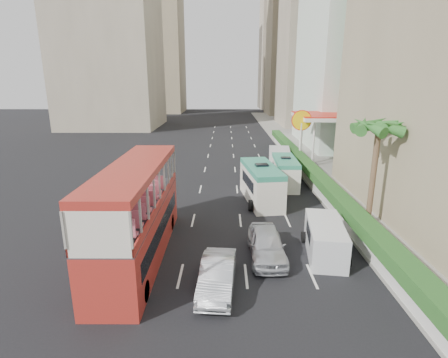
{
  "coord_description": "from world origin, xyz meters",
  "views": [
    {
      "loc": [
        -1.4,
        -17.01,
        9.15
      ],
      "look_at": [
        -1.5,
        4.0,
        3.2
      ],
      "focal_mm": 28.0,
      "sensor_mm": 36.0,
      "label": 1
    }
  ],
  "objects_px": {
    "double_decker_bus": "(137,212)",
    "minibus_near": "(261,184)",
    "panel_van_far": "(279,160)",
    "panel_van_near": "(325,239)",
    "palm_tree": "(373,176)",
    "van_asset": "(256,182)",
    "car_silver_lane_b": "(266,257)",
    "minibus_far": "(285,172)",
    "car_silver_lane_a": "(217,289)",
    "shell_station": "(324,138)"
  },
  "relations": [
    {
      "from": "palm_tree",
      "to": "shell_station",
      "type": "bearing_deg",
      "value": 83.4
    },
    {
      "from": "car_silver_lane_b",
      "to": "shell_station",
      "type": "xyz_separation_m",
      "value": [
        9.21,
        23.13,
        2.75
      ]
    },
    {
      "from": "palm_tree",
      "to": "car_silver_lane_b",
      "type": "bearing_deg",
      "value": -149.52
    },
    {
      "from": "minibus_far",
      "to": "panel_van_far",
      "type": "bearing_deg",
      "value": 88.48
    },
    {
      "from": "van_asset",
      "to": "panel_van_near",
      "type": "relative_size",
      "value": 1.16
    },
    {
      "from": "van_asset",
      "to": "panel_van_far",
      "type": "relative_size",
      "value": 0.96
    },
    {
      "from": "car_silver_lane_a",
      "to": "palm_tree",
      "type": "distance_m",
      "value": 12.38
    },
    {
      "from": "double_decker_bus",
      "to": "car_silver_lane_b",
      "type": "bearing_deg",
      "value": -1.08
    },
    {
      "from": "minibus_near",
      "to": "shell_station",
      "type": "distance_m",
      "value": 16.52
    },
    {
      "from": "car_silver_lane_b",
      "to": "minibus_near",
      "type": "height_order",
      "value": "minibus_near"
    },
    {
      "from": "minibus_near",
      "to": "panel_van_far",
      "type": "relative_size",
      "value": 1.19
    },
    {
      "from": "panel_van_far",
      "to": "shell_station",
      "type": "relative_size",
      "value": 0.67
    },
    {
      "from": "minibus_far",
      "to": "panel_van_near",
      "type": "height_order",
      "value": "minibus_far"
    },
    {
      "from": "car_silver_lane_a",
      "to": "panel_van_near",
      "type": "relative_size",
      "value": 0.96
    },
    {
      "from": "car_silver_lane_a",
      "to": "panel_van_far",
      "type": "relative_size",
      "value": 0.8
    },
    {
      "from": "van_asset",
      "to": "panel_van_near",
      "type": "bearing_deg",
      "value": -75.09
    },
    {
      "from": "minibus_near",
      "to": "panel_van_near",
      "type": "xyz_separation_m",
      "value": [
        2.62,
        -8.69,
        -0.53
      ]
    },
    {
      "from": "panel_van_near",
      "to": "palm_tree",
      "type": "height_order",
      "value": "palm_tree"
    },
    {
      "from": "van_asset",
      "to": "minibus_near",
      "type": "distance_m",
      "value": 5.52
    },
    {
      "from": "minibus_far",
      "to": "palm_tree",
      "type": "bearing_deg",
      "value": -65.63
    },
    {
      "from": "van_asset",
      "to": "palm_tree",
      "type": "relative_size",
      "value": 0.81
    },
    {
      "from": "van_asset",
      "to": "panel_van_near",
      "type": "height_order",
      "value": "panel_van_near"
    },
    {
      "from": "panel_van_near",
      "to": "palm_tree",
      "type": "bearing_deg",
      "value": 51.79
    },
    {
      "from": "double_decker_bus",
      "to": "minibus_far",
      "type": "height_order",
      "value": "double_decker_bus"
    },
    {
      "from": "minibus_far",
      "to": "van_asset",
      "type": "bearing_deg",
      "value": 158.58
    },
    {
      "from": "panel_van_near",
      "to": "minibus_near",
      "type": "bearing_deg",
      "value": 114.39
    },
    {
      "from": "double_decker_bus",
      "to": "minibus_far",
      "type": "distance_m",
      "value": 16.62
    },
    {
      "from": "car_silver_lane_b",
      "to": "panel_van_near",
      "type": "relative_size",
      "value": 1.02
    },
    {
      "from": "double_decker_bus",
      "to": "palm_tree",
      "type": "bearing_deg",
      "value": 16.16
    },
    {
      "from": "car_silver_lane_a",
      "to": "panel_van_far",
      "type": "bearing_deg",
      "value": 79.04
    },
    {
      "from": "car_silver_lane_a",
      "to": "shell_station",
      "type": "bearing_deg",
      "value": 70.06
    },
    {
      "from": "car_silver_lane_b",
      "to": "minibus_near",
      "type": "bearing_deg",
      "value": 85.6
    },
    {
      "from": "shell_station",
      "to": "palm_tree",
      "type": "bearing_deg",
      "value": -96.6
    },
    {
      "from": "panel_van_near",
      "to": "double_decker_bus",
      "type": "bearing_deg",
      "value": -170.73
    },
    {
      "from": "palm_tree",
      "to": "shell_station",
      "type": "height_order",
      "value": "palm_tree"
    },
    {
      "from": "double_decker_bus",
      "to": "panel_van_near",
      "type": "relative_size",
      "value": 2.47
    },
    {
      "from": "car_silver_lane_a",
      "to": "van_asset",
      "type": "xyz_separation_m",
      "value": [
        3.23,
        17.41,
        0.0
      ]
    },
    {
      "from": "panel_van_far",
      "to": "car_silver_lane_b",
      "type": "bearing_deg",
      "value": -93.3
    },
    {
      "from": "double_decker_bus",
      "to": "minibus_near",
      "type": "relative_size",
      "value": 1.72
    },
    {
      "from": "car_silver_lane_b",
      "to": "panel_van_far",
      "type": "height_order",
      "value": "panel_van_far"
    },
    {
      "from": "minibus_far",
      "to": "palm_tree",
      "type": "xyz_separation_m",
      "value": [
        3.87,
        -9.26,
        2.14
      ]
    },
    {
      "from": "double_decker_bus",
      "to": "car_silver_lane_b",
      "type": "height_order",
      "value": "double_decker_bus"
    },
    {
      "from": "car_silver_lane_b",
      "to": "panel_van_near",
      "type": "bearing_deg",
      "value": 6.66
    },
    {
      "from": "car_silver_lane_b",
      "to": "panel_van_near",
      "type": "height_order",
      "value": "panel_van_near"
    },
    {
      "from": "car_silver_lane_b",
      "to": "panel_van_far",
      "type": "bearing_deg",
      "value": 78.92
    },
    {
      "from": "panel_van_far",
      "to": "palm_tree",
      "type": "bearing_deg",
      "value": -69.55
    },
    {
      "from": "car_silver_lane_b",
      "to": "minibus_near",
      "type": "distance_m",
      "value": 9.23
    },
    {
      "from": "minibus_near",
      "to": "car_silver_lane_b",
      "type": "bearing_deg",
      "value": -101.55
    },
    {
      "from": "van_asset",
      "to": "panel_van_near",
      "type": "distance_m",
      "value": 14.28
    },
    {
      "from": "palm_tree",
      "to": "minibus_near",
      "type": "bearing_deg",
      "value": 142.29
    }
  ]
}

